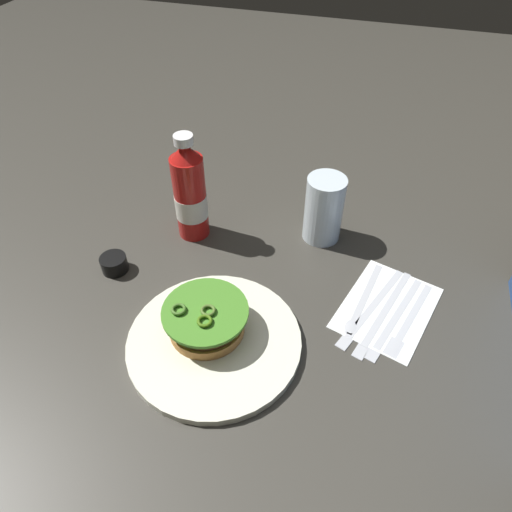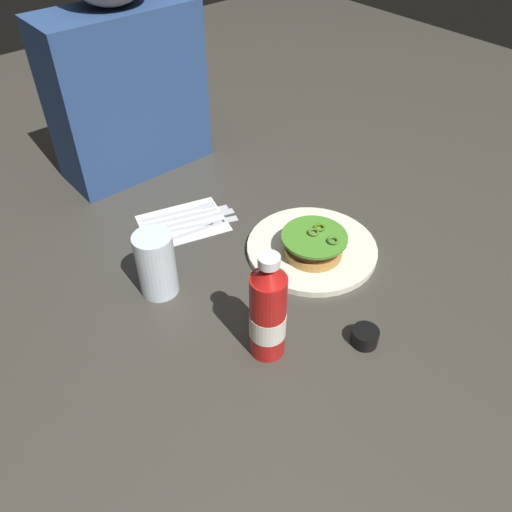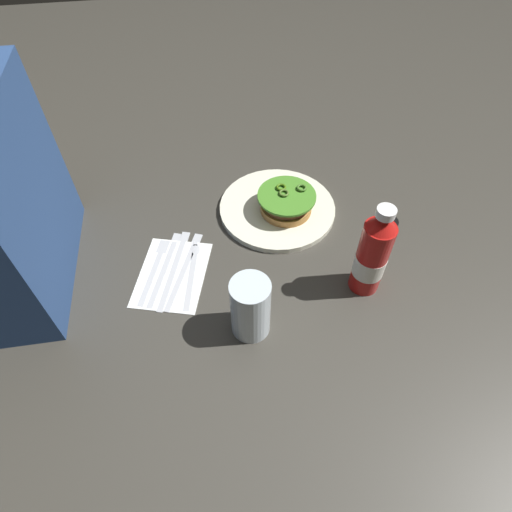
% 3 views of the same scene
% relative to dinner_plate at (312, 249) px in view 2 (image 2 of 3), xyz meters
% --- Properties ---
extents(ground_plane, '(3.00, 3.00, 0.00)m').
position_rel_dinner_plate_xyz_m(ground_plane, '(-0.13, 0.00, -0.01)').
color(ground_plane, '#393730').
extents(dinner_plate, '(0.27, 0.27, 0.01)m').
position_rel_dinner_plate_xyz_m(dinner_plate, '(0.00, 0.00, 0.00)').
color(dinner_plate, silver).
rests_on(dinner_plate, ground_plane).
extents(burger_sandwich, '(0.13, 0.13, 0.05)m').
position_rel_dinner_plate_xyz_m(burger_sandwich, '(-0.01, -0.02, 0.03)').
color(burger_sandwich, '#B87D3D').
rests_on(burger_sandwich, dinner_plate).
extents(ketchup_bottle, '(0.06, 0.06, 0.21)m').
position_rel_dinner_plate_xyz_m(ketchup_bottle, '(-0.24, -0.13, 0.08)').
color(ketchup_bottle, '#B61814').
rests_on(ketchup_bottle, ground_plane).
extents(water_glass, '(0.07, 0.07, 0.13)m').
position_rel_dinner_plate_xyz_m(water_glass, '(-0.30, 0.11, 0.06)').
color(water_glass, silver).
rests_on(water_glass, ground_plane).
extents(condiment_cup, '(0.05, 0.05, 0.03)m').
position_rel_dinner_plate_xyz_m(condiment_cup, '(-0.10, -0.23, 0.01)').
color(condiment_cup, black).
rests_on(condiment_cup, ground_plane).
extents(napkin, '(0.21, 0.18, 0.00)m').
position_rel_dinner_plate_xyz_m(napkin, '(-0.15, 0.25, -0.01)').
color(napkin, white).
rests_on(napkin, ground_plane).
extents(spoon_utensil, '(0.17, 0.05, 0.00)m').
position_rel_dinner_plate_xyz_m(spoon_utensil, '(-0.13, 0.21, -0.00)').
color(spoon_utensil, silver).
rests_on(spoon_utensil, napkin).
extents(butter_knife, '(0.20, 0.09, 0.00)m').
position_rel_dinner_plate_xyz_m(butter_knife, '(-0.13, 0.22, -0.00)').
color(butter_knife, silver).
rests_on(butter_knife, napkin).
extents(steak_knife, '(0.21, 0.08, 0.00)m').
position_rel_dinner_plate_xyz_m(steak_knife, '(-0.13, 0.24, -0.00)').
color(steak_knife, silver).
rests_on(steak_knife, napkin).
extents(table_knife, '(0.19, 0.08, 0.00)m').
position_rel_dinner_plate_xyz_m(table_knife, '(-0.12, 0.26, -0.00)').
color(table_knife, silver).
rests_on(table_knife, napkin).
extents(fork_utensil, '(0.17, 0.07, 0.00)m').
position_rel_dinner_plate_xyz_m(fork_utensil, '(-0.12, 0.28, -0.00)').
color(fork_utensil, silver).
rests_on(fork_utensil, napkin).
extents(diner_person, '(0.35, 0.19, 0.57)m').
position_rel_dinner_plate_xyz_m(diner_person, '(-0.10, 0.53, 0.25)').
color(diner_person, navy).
rests_on(diner_person, ground_plane).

